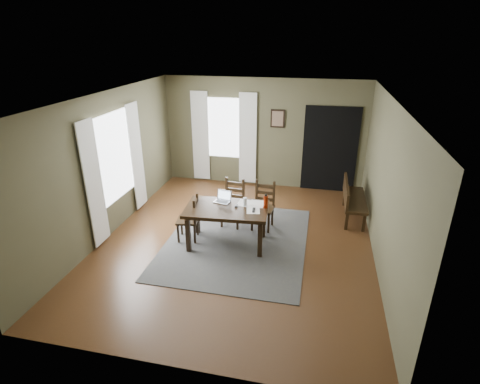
% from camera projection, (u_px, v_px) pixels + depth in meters
% --- Properties ---
extents(ground, '(5.00, 6.00, 0.01)m').
position_uv_depth(ground, '(237.00, 242.00, 7.14)').
color(ground, '#492C16').
extents(room_shell, '(5.02, 6.02, 2.71)m').
position_uv_depth(room_shell, '(236.00, 151.00, 6.43)').
color(room_shell, '#4E4C33').
rests_on(room_shell, ground).
extents(rug, '(2.60, 3.20, 0.01)m').
position_uv_depth(rug, '(237.00, 241.00, 7.14)').
color(rug, '#404040').
rests_on(rug, ground).
extents(dining_table, '(1.55, 1.01, 0.75)m').
position_uv_depth(dining_table, '(227.00, 212.00, 6.79)').
color(dining_table, black).
rests_on(dining_table, rug).
extents(chair_end, '(0.44, 0.44, 0.88)m').
position_uv_depth(chair_end, '(190.00, 219.00, 7.05)').
color(chair_end, black).
rests_on(chair_end, rug).
extents(chair_back_left, '(0.45, 0.45, 0.95)m').
position_uv_depth(chair_back_left, '(233.00, 203.00, 7.62)').
color(chair_back_left, black).
rests_on(chair_back_left, rug).
extents(chair_back_right, '(0.45, 0.45, 0.95)m').
position_uv_depth(chair_back_right, '(263.00, 206.00, 7.48)').
color(chair_back_right, black).
rests_on(chair_back_right, rug).
extents(bench, '(0.44, 1.37, 0.78)m').
position_uv_depth(bench, '(352.00, 197.00, 7.90)').
color(bench, black).
rests_on(bench, ground).
extents(laptop, '(0.33, 0.28, 0.20)m').
position_uv_depth(laptop, '(223.00, 199.00, 7.00)').
color(laptop, '#B7B7BC').
rests_on(laptop, dining_table).
extents(computer_mouse, '(0.06, 0.09, 0.03)m').
position_uv_depth(computer_mouse, '(236.00, 206.00, 6.79)').
color(computer_mouse, '#3F3F42').
rests_on(computer_mouse, dining_table).
extents(tv_remote, '(0.07, 0.18, 0.02)m').
position_uv_depth(tv_remote, '(254.00, 210.00, 6.64)').
color(tv_remote, black).
rests_on(tv_remote, dining_table).
extents(drinking_glass, '(0.08, 0.08, 0.16)m').
position_uv_depth(drinking_glass, '(245.00, 202.00, 6.81)').
color(drinking_glass, silver).
rests_on(drinking_glass, dining_table).
extents(water_bottle, '(0.09, 0.09, 0.27)m').
position_uv_depth(water_bottle, '(266.00, 202.00, 6.71)').
color(water_bottle, '#AD2B0D').
rests_on(water_bottle, dining_table).
extents(paper_b, '(0.28, 0.34, 0.00)m').
position_uv_depth(paper_b, '(253.00, 210.00, 6.66)').
color(paper_b, white).
rests_on(paper_b, dining_table).
extents(paper_c, '(0.26, 0.33, 0.00)m').
position_uv_depth(paper_c, '(245.00, 203.00, 6.94)').
color(paper_c, white).
rests_on(paper_c, dining_table).
extents(paper_d, '(0.26, 0.34, 0.00)m').
position_uv_depth(paper_d, '(257.00, 204.00, 6.90)').
color(paper_d, white).
rests_on(paper_d, dining_table).
extents(window_left, '(0.01, 1.30, 1.70)m').
position_uv_depth(window_left, '(114.00, 157.00, 7.23)').
color(window_left, white).
rests_on(window_left, ground).
extents(window_back, '(1.00, 0.01, 1.50)m').
position_uv_depth(window_back, '(224.00, 128.00, 9.43)').
color(window_back, white).
rests_on(window_back, ground).
extents(curtain_left_near, '(0.03, 0.48, 2.30)m').
position_uv_depth(curtain_left_near, '(94.00, 185.00, 6.59)').
color(curtain_left_near, silver).
rests_on(curtain_left_near, ground).
extents(curtain_left_far, '(0.03, 0.48, 2.30)m').
position_uv_depth(curtain_left_far, '(137.00, 157.00, 8.06)').
color(curtain_left_far, silver).
rests_on(curtain_left_far, ground).
extents(curtain_back_left, '(0.44, 0.03, 2.30)m').
position_uv_depth(curtain_back_left, '(200.00, 137.00, 9.63)').
color(curtain_back_left, silver).
rests_on(curtain_back_left, ground).
extents(curtain_back_right, '(0.44, 0.03, 2.30)m').
position_uv_depth(curtain_back_right, '(248.00, 139.00, 9.38)').
color(curtain_back_right, silver).
rests_on(curtain_back_right, ground).
extents(framed_picture, '(0.34, 0.03, 0.44)m').
position_uv_depth(framed_picture, '(278.00, 119.00, 9.05)').
color(framed_picture, black).
rests_on(framed_picture, ground).
extents(doorway_back, '(1.30, 0.03, 2.10)m').
position_uv_depth(doorway_back, '(330.00, 150.00, 9.07)').
color(doorway_back, black).
rests_on(doorway_back, ground).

